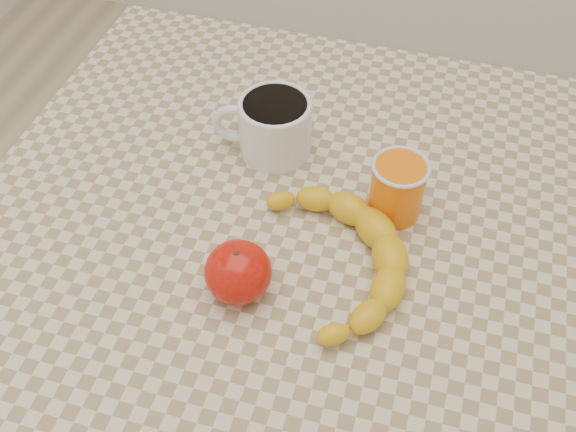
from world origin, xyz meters
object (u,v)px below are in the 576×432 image
(coffee_mug, at_px, (273,125))
(banana, at_px, (340,256))
(apple, at_px, (238,272))
(orange_juice_glass, at_px, (397,188))
(table, at_px, (288,268))

(coffee_mug, relative_size, banana, 0.45)
(coffee_mug, relative_size, apple, 1.79)
(coffee_mug, distance_m, apple, 0.23)
(apple, height_order, banana, apple)
(orange_juice_glass, height_order, apple, orange_juice_glass)
(table, bearing_deg, coffee_mug, 114.23)
(table, height_order, banana, banana)
(banana, bearing_deg, coffee_mug, 104.94)
(coffee_mug, xyz_separation_m, apple, (0.03, -0.23, -0.01))
(orange_juice_glass, distance_m, apple, 0.22)
(table, xyz_separation_m, banana, (0.07, -0.04, 0.11))
(orange_juice_glass, xyz_separation_m, apple, (-0.14, -0.16, -0.01))
(apple, xyz_separation_m, banana, (0.10, 0.06, -0.01))
(table, distance_m, orange_juice_glass, 0.18)
(coffee_mug, height_order, apple, coffee_mug)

